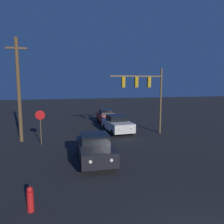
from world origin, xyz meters
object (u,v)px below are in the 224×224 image
utility_pole (19,89)px  fire_hydrant (30,199)px  car_near (95,148)px  stop_sign (40,121)px  car_mid (117,124)px  car_far (108,117)px  traffic_signal_mast (146,89)px

utility_pole → fire_hydrant: bearing=-80.3°
fire_hydrant → car_near: bearing=54.5°
stop_sign → utility_pole: utility_pole is taller
car_near → utility_pole: (-4.82, 5.80, 3.29)m
car_mid → car_far: same height
car_mid → utility_pole: 8.82m
car_far → utility_pole: bearing=34.9°
stop_sign → utility_pole: bearing=140.9°
car_near → fire_hydrant: car_near is taller
car_near → stop_sign: (-3.27, 4.54, 0.97)m
car_near → traffic_signal_mast: size_ratio=0.73×
utility_pole → fire_hydrant: size_ratio=8.50×
car_near → traffic_signal_mast: (5.62, 5.84, 3.21)m
car_near → traffic_signal_mast: 8.72m
fire_hydrant → stop_sign: bearing=91.2°
car_mid → utility_pole: utility_pole is taller
traffic_signal_mast → stop_sign: (-8.89, -1.30, -2.23)m
car_mid → fire_hydrant: 12.94m
car_mid → car_far: 4.52m
car_mid → fire_hydrant: size_ratio=4.61×
car_mid → stop_sign: stop_sign is taller
stop_sign → utility_pole: (-1.56, 1.26, 2.32)m
traffic_signal_mast → stop_sign: bearing=-171.7°
car_near → stop_sign: bearing=-52.1°
stop_sign → fire_hydrant: size_ratio=2.75×
car_far → stop_sign: stop_sign is taller
fire_hydrant → traffic_signal_mast: bearing=49.4°
car_mid → stop_sign: size_ratio=1.68×
stop_sign → traffic_signal_mast: bearing=8.3°
stop_sign → car_mid: bearing=20.1°
car_far → stop_sign: size_ratio=1.65×
car_far → car_near: bearing=73.9°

